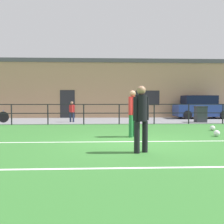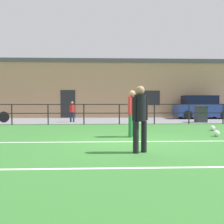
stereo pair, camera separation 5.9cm
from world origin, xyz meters
name	(u,v)px [view 1 (the left image)]	position (x,y,z in m)	size (l,w,h in m)	color
ground	(132,142)	(0.00, 0.00, -0.02)	(60.00, 44.00, 0.04)	#33702D
field_line_touchline	(132,142)	(0.00, 0.01, 0.00)	(36.00, 0.11, 0.00)	white
field_line_hash	(152,168)	(0.00, -3.29, 0.00)	(36.00, 0.11, 0.00)	white
pavement_strip	(116,120)	(0.00, 8.50, 0.01)	(48.00, 5.00, 0.02)	slate
perimeter_fence	(119,111)	(0.00, 6.00, 0.75)	(36.07, 0.07, 1.15)	black
clubhouse_facade	(113,89)	(0.00, 12.20, 2.25)	(28.00, 2.56, 4.49)	tan
player_goalkeeper	(141,115)	(0.00, -1.76, 1.00)	(0.44, 0.31, 1.77)	black
player_striker	(132,111)	(0.14, 1.11, 0.99)	(0.32, 0.42, 1.75)	#237038
soccer_ball_match	(213,128)	(4.01, 2.88, 0.11)	(0.23, 0.23, 0.23)	white
soccer_ball_spare	(217,133)	(3.38, 1.08, 0.12)	(0.24, 0.24, 0.24)	white
spectator_child	(72,110)	(-2.81, 7.36, 0.74)	(0.34, 0.22, 1.26)	#232D4C
parked_car_red	(201,108)	(6.28, 9.99, 0.81)	(3.85, 1.80, 1.67)	#28428E
trash_bin_0	(201,114)	(5.04, 6.87, 0.51)	(0.67, 0.57, 0.98)	#33383D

